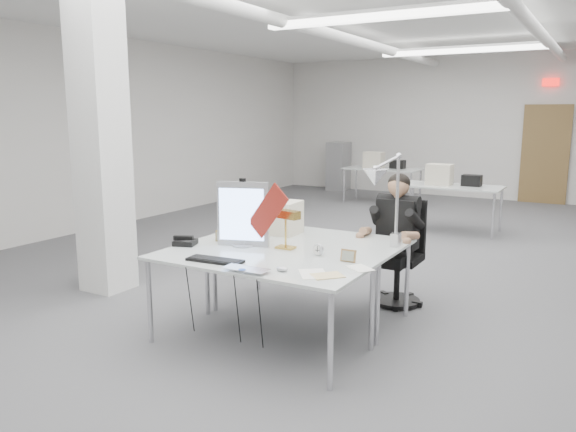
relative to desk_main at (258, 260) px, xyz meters
name	(u,v)px	position (x,y,z in m)	size (l,w,h in m)	color
room_shell	(381,132)	(0.04, 2.63, 0.95)	(10.04, 14.04, 3.24)	#505053
desk_main	(258,260)	(0.00, 0.00, 0.00)	(1.80, 0.90, 0.03)	silver
desk_second	(310,239)	(0.00, 0.90, 0.00)	(1.80, 0.90, 0.03)	silver
bg_desk_a	(451,186)	(0.20, 5.50, 0.00)	(1.60, 0.80, 0.03)	silver
bg_desk_b	(382,169)	(-1.80, 7.70, 0.00)	(1.60, 0.80, 0.03)	silver
filing_cabinet	(338,166)	(-3.50, 9.15, -0.14)	(0.45, 0.55, 1.20)	gray
office_chair	(398,250)	(0.64, 1.59, -0.18)	(0.56, 0.56, 1.13)	black
seated_person	(397,218)	(0.64, 1.54, 0.16)	(0.50, 0.63, 0.94)	black
monitor	(243,214)	(-0.36, 0.31, 0.30)	(0.46, 0.05, 0.57)	#A2A3A6
pennant	(268,211)	(-0.08, 0.28, 0.36)	(0.48, 0.01, 0.20)	maroon
keyboard	(215,260)	(-0.25, -0.25, 0.02)	(0.46, 0.15, 0.02)	black
laptop	(242,272)	(0.13, -0.42, 0.03)	(0.36, 0.23, 0.03)	#B8B9BD
mouse	(282,269)	(0.35, -0.22, 0.03)	(0.09, 0.06, 0.04)	#B6B6BB
bankers_lamp	(286,228)	(0.02, 0.41, 0.20)	(0.32, 0.13, 0.37)	gold
desk_phone	(185,242)	(-0.83, 0.08, 0.04)	(0.19, 0.17, 0.05)	black
picture_frame_left	(223,236)	(-0.63, 0.36, 0.06)	(0.13, 0.01, 0.10)	olive
picture_frame_right	(348,256)	(0.67, 0.27, 0.06)	(0.13, 0.01, 0.10)	#A97B49
desk_clock	(318,249)	(0.37, 0.34, 0.06)	(0.09, 0.09, 0.03)	#B9BABE
paper_stack_a	(313,274)	(0.59, -0.18, 0.02)	(0.19, 0.27, 0.01)	white
paper_stack_b	(327,276)	(0.70, -0.17, 0.02)	(0.16, 0.22, 0.01)	#EACE8C
paper_stack_c	(360,268)	(0.83, 0.13, 0.02)	(0.21, 0.14, 0.01)	white
beige_monitor	(281,217)	(-0.33, 0.93, 0.17)	(0.34, 0.32, 0.32)	beige
architect_lamp	(387,204)	(0.83, 0.71, 0.43)	(0.22, 0.65, 0.84)	silver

